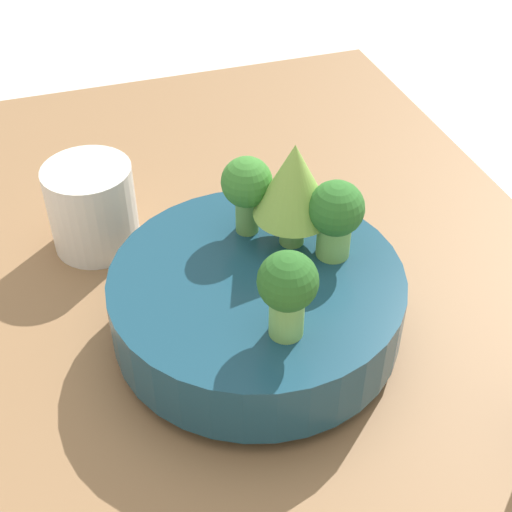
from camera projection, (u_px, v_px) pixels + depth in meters
name	position (u px, v px, depth m)	size (l,w,h in m)	color
ground_plane	(222.00, 368.00, 0.64)	(6.00, 6.00, 0.00)	silver
table	(221.00, 356.00, 0.63)	(1.04, 0.73, 0.03)	olive
bowl	(256.00, 301.00, 0.61)	(0.25, 0.25, 0.07)	navy
romanesco_piece_far	(294.00, 183.00, 0.58)	(0.07, 0.07, 0.10)	#609347
broccoli_floret_right	(288.00, 289.00, 0.51)	(0.04, 0.04, 0.07)	#7AB256
broccoli_floret_left	(247.00, 187.00, 0.60)	(0.04, 0.04, 0.07)	#609347
broccoli_floret_back	(336.00, 215.00, 0.58)	(0.05, 0.05, 0.07)	#7AB256
cup	(92.00, 207.00, 0.70)	(0.09, 0.09, 0.09)	silver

